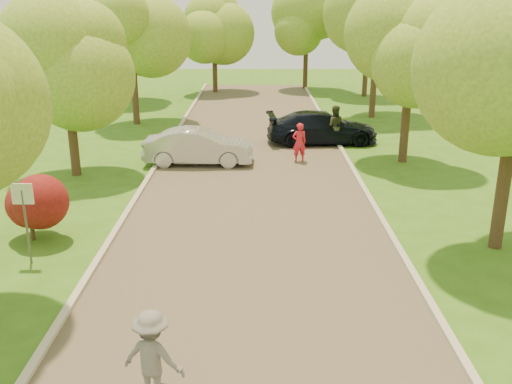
{
  "coord_description": "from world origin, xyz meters",
  "views": [
    {
      "loc": [
        0.12,
        -9.64,
        6.5
      ],
      "look_at": [
        0.12,
        5.96,
        1.3
      ],
      "focal_mm": 40.0,
      "sensor_mm": 36.0,
      "label": 1
    }
  ],
  "objects_px": {
    "street_sign": "(24,206)",
    "dark_sedan": "(322,128)",
    "person_striped": "(299,142)",
    "skateboarder": "(153,357)",
    "person_olive": "(334,126)",
    "silver_sedan": "(199,147)"
  },
  "relations": [
    {
      "from": "street_sign",
      "to": "dark_sedan",
      "type": "distance_m",
      "value": 16.21
    },
    {
      "from": "person_striped",
      "to": "street_sign",
      "type": "bearing_deg",
      "value": 41.42
    },
    {
      "from": "skateboarder",
      "to": "person_striped",
      "type": "relative_size",
      "value": 1.0
    },
    {
      "from": "person_olive",
      "to": "skateboarder",
      "type": "bearing_deg",
      "value": 77.75
    },
    {
      "from": "skateboarder",
      "to": "person_striped",
      "type": "height_order",
      "value": "skateboarder"
    },
    {
      "from": "skateboarder",
      "to": "person_olive",
      "type": "xyz_separation_m",
      "value": [
        5.39,
        18.38,
        0.02
      ]
    },
    {
      "from": "silver_sedan",
      "to": "person_olive",
      "type": "relative_size",
      "value": 2.35
    },
    {
      "from": "street_sign",
      "to": "silver_sedan",
      "type": "height_order",
      "value": "street_sign"
    },
    {
      "from": "silver_sedan",
      "to": "dark_sedan",
      "type": "bearing_deg",
      "value": -55.15
    },
    {
      "from": "person_striped",
      "to": "person_olive",
      "type": "distance_m",
      "value": 3.34
    },
    {
      "from": "silver_sedan",
      "to": "person_striped",
      "type": "distance_m",
      "value": 4.27
    },
    {
      "from": "silver_sedan",
      "to": "person_olive",
      "type": "distance_m",
      "value": 6.88
    },
    {
      "from": "street_sign",
      "to": "person_striped",
      "type": "height_order",
      "value": "street_sign"
    },
    {
      "from": "skateboarder",
      "to": "person_striped",
      "type": "bearing_deg",
      "value": -86.51
    },
    {
      "from": "person_striped",
      "to": "person_olive",
      "type": "relative_size",
      "value": 0.87
    },
    {
      "from": "street_sign",
      "to": "silver_sedan",
      "type": "xyz_separation_m",
      "value": [
        3.5,
        9.62,
        -0.82
      ]
    },
    {
      "from": "street_sign",
      "to": "silver_sedan",
      "type": "distance_m",
      "value": 10.27
    },
    {
      "from": "dark_sedan",
      "to": "skateboarder",
      "type": "height_order",
      "value": "skateboarder"
    },
    {
      "from": "person_olive",
      "to": "person_striped",
      "type": "bearing_deg",
      "value": 60.54
    },
    {
      "from": "person_striped",
      "to": "dark_sedan",
      "type": "bearing_deg",
      "value": -122.44
    },
    {
      "from": "dark_sedan",
      "to": "skateboarder",
      "type": "bearing_deg",
      "value": 161.27
    },
    {
      "from": "silver_sedan",
      "to": "street_sign",
      "type": "bearing_deg",
      "value": 160.9
    }
  ]
}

